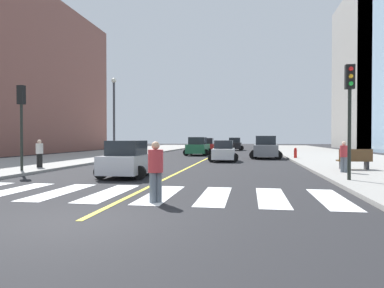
% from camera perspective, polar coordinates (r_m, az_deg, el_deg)
% --- Properties ---
extents(ground_plane, '(220.00, 220.00, 0.00)m').
position_cam_1_polar(ground_plane, '(8.64, -17.58, -11.65)').
color(ground_plane, black).
extents(sidewalk_kerb_east, '(10.00, 120.00, 0.15)m').
position_cam_1_polar(sidewalk_kerb_east, '(28.85, 26.02, -2.73)').
color(sidewalk_kerb_east, gray).
rests_on(sidewalk_kerb_east, ground).
extents(sidewalk_kerb_west, '(10.00, 120.00, 0.15)m').
position_cam_1_polar(sidewalk_kerb_west, '(31.89, -21.07, -2.35)').
color(sidewalk_kerb_west, gray).
rests_on(sidewalk_kerb_west, ground).
extents(crosswalk_paint, '(13.50, 4.00, 0.01)m').
position_cam_1_polar(crosswalk_paint, '(12.29, -9.11, -7.83)').
color(crosswalk_paint, silver).
rests_on(crosswalk_paint, ground).
extents(lane_divider_paint, '(0.16, 80.00, 0.01)m').
position_cam_1_polar(lane_divider_paint, '(47.72, 4.50, -1.30)').
color(lane_divider_paint, yellow).
rests_on(lane_divider_paint, ground).
extents(car_yellow_nearest, '(2.83, 4.42, 1.94)m').
position_cam_1_polar(car_yellow_nearest, '(66.14, 1.18, 0.11)').
color(car_yellow_nearest, gold).
rests_on(car_yellow_nearest, ground).
extents(car_white_second, '(2.41, 3.81, 1.69)m').
position_cam_1_polar(car_white_second, '(29.02, 5.07, -1.20)').
color(car_white_second, silver).
rests_on(car_white_second, ground).
extents(car_green_third, '(2.83, 4.47, 1.98)m').
position_cam_1_polar(car_green_third, '(38.87, 0.96, -0.45)').
color(car_green_third, '#236B42').
rests_on(car_green_third, ground).
extents(car_red_fourth, '(2.69, 4.25, 1.88)m').
position_cam_1_polar(car_red_fourth, '(45.84, 2.39, -0.30)').
color(car_red_fourth, red).
rests_on(car_red_fourth, ground).
extents(car_black_fifth, '(2.75, 4.37, 1.94)m').
position_cam_1_polar(car_black_fifth, '(55.28, 6.82, -0.06)').
color(car_black_fifth, black).
rests_on(car_black_fifth, ground).
extents(car_silver_sixth, '(2.48, 3.95, 1.76)m').
position_cam_1_polar(car_silver_sixth, '(17.63, -10.15, -2.50)').
color(car_silver_sixth, '#B7B7BC').
rests_on(car_silver_sixth, ground).
extents(car_gray_seventh, '(3.01, 4.72, 2.08)m').
position_cam_1_polar(car_gray_seventh, '(33.72, 11.64, -0.61)').
color(car_gray_seventh, slate).
rests_on(car_gray_seventh, ground).
extents(traffic_light_near_corner, '(0.36, 0.41, 4.75)m').
position_cam_1_polar(traffic_light_near_corner, '(16.20, 23.81, 6.58)').
color(traffic_light_near_corner, black).
rests_on(traffic_light_near_corner, sidewalk_kerb_east).
extents(traffic_light_far_corner, '(0.36, 0.41, 4.52)m').
position_cam_1_polar(traffic_light_far_corner, '(21.10, -25.49, 4.82)').
color(traffic_light_far_corner, black).
rests_on(traffic_light_far_corner, sidewalk_kerb_west).
extents(park_bench, '(1.85, 0.73, 1.12)m').
position_cam_1_polar(park_bench, '(21.69, 24.47, -2.27)').
color(park_bench, brown).
rests_on(park_bench, sidewalk_kerb_east).
extents(pedestrian_crossing, '(0.44, 0.44, 1.78)m').
position_cam_1_polar(pedestrian_crossing, '(10.45, -5.82, -3.98)').
color(pedestrian_crossing, slate).
rests_on(pedestrian_crossing, ground).
extents(pedestrian_waiting_east, '(0.39, 0.39, 1.56)m').
position_cam_1_polar(pedestrian_waiting_east, '(19.56, 23.03, -1.66)').
color(pedestrian_waiting_east, slate).
rests_on(pedestrian_waiting_east, sidewalk_kerb_east).
extents(pedestrian_walking_west, '(0.40, 0.40, 1.63)m').
position_cam_1_polar(pedestrian_walking_west, '(22.87, -23.11, -1.20)').
color(pedestrian_walking_west, black).
rests_on(pedestrian_walking_west, sidewalk_kerb_west).
extents(fire_hydrant, '(0.26, 0.26, 0.89)m').
position_cam_1_polar(fire_hydrant, '(32.45, 16.14, -1.38)').
color(fire_hydrant, red).
rests_on(fire_hydrant, sidewalk_kerb_east).
extents(street_lamp, '(0.44, 0.44, 7.17)m').
position_cam_1_polar(street_lamp, '(33.40, -12.31, 5.25)').
color(street_lamp, '#38383D').
rests_on(street_lamp, sidewalk_kerb_west).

